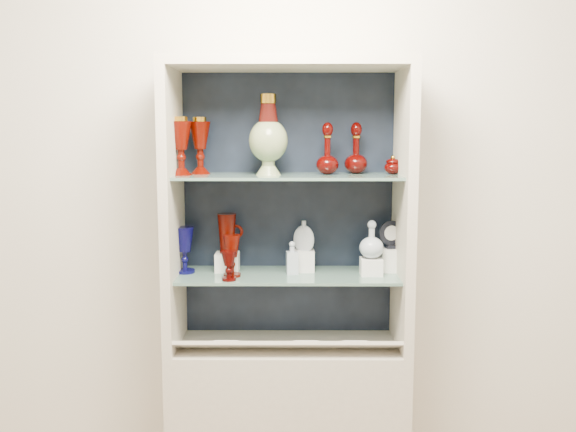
{
  "coord_description": "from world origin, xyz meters",
  "views": [
    {
      "loc": [
        0.01,
        -1.11,
        1.66
      ],
      "look_at": [
        0.0,
        1.53,
        1.3
      ],
      "focal_mm": 40.0,
      "sensor_mm": 36.0,
      "label": 1
    }
  ],
  "objects_px": {
    "pedestal_lamp_right": "(200,146)",
    "clear_round_decanter": "(372,240)",
    "ruby_goblet_small": "(229,266)",
    "ruby_decanter_b": "(356,147)",
    "pedestal_lamp_left": "(181,146)",
    "cameo_medallion": "(391,234)",
    "enamel_urn": "(268,135)",
    "clear_square_bottle": "(292,258)",
    "ruby_pitcher": "(227,233)",
    "lidded_bowl": "(393,165)",
    "flat_flask": "(304,235)",
    "ruby_goblet_tall": "(232,256)",
    "cobalt_goblet": "(185,250)",
    "ruby_decanter_a": "(327,145)"
  },
  "relations": [
    {
      "from": "ruby_decanter_a",
      "to": "flat_flask",
      "type": "xyz_separation_m",
      "value": [
        -0.1,
        0.03,
        -0.38
      ]
    },
    {
      "from": "pedestal_lamp_right",
      "to": "ruby_goblet_small",
      "type": "relative_size",
      "value": 1.96
    },
    {
      "from": "enamel_urn",
      "to": "cameo_medallion",
      "type": "relative_size",
      "value": 2.62
    },
    {
      "from": "enamel_urn",
      "to": "cobalt_goblet",
      "type": "relative_size",
      "value": 1.67
    },
    {
      "from": "ruby_decanter_a",
      "to": "cameo_medallion",
      "type": "relative_size",
      "value": 1.92
    },
    {
      "from": "flat_flask",
      "to": "cameo_medallion",
      "type": "height_order",
      "value": "cameo_medallion"
    },
    {
      "from": "enamel_urn",
      "to": "ruby_decanter_a",
      "type": "relative_size",
      "value": 1.36
    },
    {
      "from": "ruby_decanter_b",
      "to": "cameo_medallion",
      "type": "distance_m",
      "value": 0.4
    },
    {
      "from": "cobalt_goblet",
      "to": "ruby_goblet_small",
      "type": "xyz_separation_m",
      "value": [
        0.2,
        -0.14,
        -0.04
      ]
    },
    {
      "from": "cameo_medallion",
      "to": "ruby_decanter_b",
      "type": "bearing_deg",
      "value": 156.56
    },
    {
      "from": "ruby_decanter_b",
      "to": "cameo_medallion",
      "type": "relative_size",
      "value": 1.82
    },
    {
      "from": "enamel_urn",
      "to": "cameo_medallion",
      "type": "bearing_deg",
      "value": 5.69
    },
    {
      "from": "cameo_medallion",
      "to": "clear_round_decanter",
      "type": "bearing_deg",
      "value": -159.49
    },
    {
      "from": "cobalt_goblet",
      "to": "clear_round_decanter",
      "type": "distance_m",
      "value": 0.79
    },
    {
      "from": "pedestal_lamp_right",
      "to": "ruby_pitcher",
      "type": "bearing_deg",
      "value": -0.28
    },
    {
      "from": "clear_round_decanter",
      "to": "cameo_medallion",
      "type": "bearing_deg",
      "value": 34.45
    },
    {
      "from": "pedestal_lamp_left",
      "to": "ruby_pitcher",
      "type": "distance_m",
      "value": 0.42
    },
    {
      "from": "enamel_urn",
      "to": "flat_flask",
      "type": "height_order",
      "value": "enamel_urn"
    },
    {
      "from": "ruby_decanter_b",
      "to": "flat_flask",
      "type": "xyz_separation_m",
      "value": [
        -0.22,
        -0.01,
        -0.38
      ]
    },
    {
      "from": "ruby_pitcher",
      "to": "cameo_medallion",
      "type": "xyz_separation_m",
      "value": [
        0.7,
        -0.0,
        -0.0
      ]
    },
    {
      "from": "clear_round_decanter",
      "to": "enamel_urn",
      "type": "bearing_deg",
      "value": 178.69
    },
    {
      "from": "pedestal_lamp_right",
      "to": "clear_round_decanter",
      "type": "height_order",
      "value": "pedestal_lamp_right"
    },
    {
      "from": "pedestal_lamp_right",
      "to": "ruby_goblet_small",
      "type": "bearing_deg",
      "value": -52.63
    },
    {
      "from": "pedestal_lamp_left",
      "to": "clear_square_bottle",
      "type": "xyz_separation_m",
      "value": [
        0.46,
        0.01,
        -0.47
      ]
    },
    {
      "from": "ruby_goblet_small",
      "to": "ruby_decanter_b",
      "type": "bearing_deg",
      "value": 20.11
    },
    {
      "from": "enamel_urn",
      "to": "ruby_goblet_tall",
      "type": "distance_m",
      "value": 0.52
    },
    {
      "from": "clear_square_bottle",
      "to": "cameo_medallion",
      "type": "relative_size",
      "value": 1.11
    },
    {
      "from": "pedestal_lamp_right",
      "to": "clear_round_decanter",
      "type": "xyz_separation_m",
      "value": [
        0.72,
        -0.07,
        -0.39
      ]
    },
    {
      "from": "pedestal_lamp_right",
      "to": "clear_square_bottle",
      "type": "xyz_separation_m",
      "value": [
        0.39,
        -0.05,
        -0.47
      ]
    },
    {
      "from": "cobalt_goblet",
      "to": "cameo_medallion",
      "type": "height_order",
      "value": "cameo_medallion"
    },
    {
      "from": "pedestal_lamp_right",
      "to": "ruby_pitcher",
      "type": "xyz_separation_m",
      "value": [
        0.11,
        -0.0,
        -0.37
      ]
    },
    {
      "from": "pedestal_lamp_right",
      "to": "ruby_decanter_b",
      "type": "height_order",
      "value": "pedestal_lamp_right"
    },
    {
      "from": "pedestal_lamp_right",
      "to": "flat_flask",
      "type": "xyz_separation_m",
      "value": [
        0.44,
        0.01,
        -0.38
      ]
    },
    {
      "from": "enamel_urn",
      "to": "lidded_bowl",
      "type": "bearing_deg",
      "value": 4.91
    },
    {
      "from": "enamel_urn",
      "to": "ruby_goblet_small",
      "type": "distance_m",
      "value": 0.56
    },
    {
      "from": "ruby_decanter_b",
      "to": "clear_round_decanter",
      "type": "distance_m",
      "value": 0.4
    },
    {
      "from": "ruby_goblet_small",
      "to": "ruby_pitcher",
      "type": "relative_size",
      "value": 0.72
    },
    {
      "from": "enamel_urn",
      "to": "ruby_decanter_a",
      "type": "bearing_deg",
      "value": 6.78
    },
    {
      "from": "ruby_goblet_tall",
      "to": "pedestal_lamp_left",
      "type": "bearing_deg",
      "value": 170.65
    },
    {
      "from": "ruby_pitcher",
      "to": "cameo_medallion",
      "type": "height_order",
      "value": "ruby_pitcher"
    },
    {
      "from": "pedestal_lamp_left",
      "to": "cameo_medallion",
      "type": "xyz_separation_m",
      "value": [
        0.88,
        0.06,
        -0.38
      ]
    },
    {
      "from": "pedestal_lamp_left",
      "to": "clear_square_bottle",
      "type": "height_order",
      "value": "pedestal_lamp_left"
    },
    {
      "from": "cameo_medallion",
      "to": "ruby_goblet_tall",
      "type": "bearing_deg",
      "value": 174.18
    },
    {
      "from": "pedestal_lamp_left",
      "to": "flat_flask",
      "type": "height_order",
      "value": "pedestal_lamp_left"
    },
    {
      "from": "clear_square_bottle",
      "to": "cameo_medallion",
      "type": "distance_m",
      "value": 0.44
    },
    {
      "from": "ruby_decanter_b",
      "to": "cameo_medallion",
      "type": "xyz_separation_m",
      "value": [
        0.15,
        -0.03,
        -0.37
      ]
    },
    {
      "from": "ruby_decanter_a",
      "to": "ruby_decanter_b",
      "type": "relative_size",
      "value": 1.05
    },
    {
      "from": "enamel_urn",
      "to": "clear_square_bottle",
      "type": "relative_size",
      "value": 2.36
    },
    {
      "from": "pedestal_lamp_left",
      "to": "pedestal_lamp_right",
      "type": "xyz_separation_m",
      "value": [
        0.07,
        0.07,
        -0.0
      ]
    },
    {
      "from": "ruby_decanter_a",
      "to": "ruby_goblet_small",
      "type": "bearing_deg",
      "value": -160.23
    }
  ]
}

